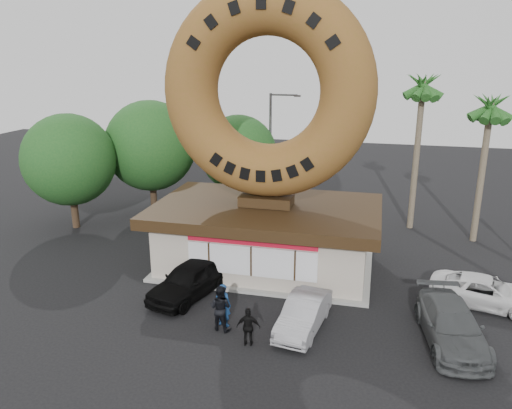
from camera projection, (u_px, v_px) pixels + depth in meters
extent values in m
plane|color=black|center=(233.00, 325.00, 20.23)|extent=(90.00, 90.00, 0.00)
cube|color=#B8AD9D|center=(266.00, 239.00, 25.36)|extent=(10.00, 6.00, 3.00)
cube|color=#999993|center=(266.00, 265.00, 25.78)|extent=(10.60, 6.60, 0.15)
cube|color=#3F3F3F|center=(266.00, 210.00, 24.91)|extent=(10.00, 6.00, 0.10)
cube|color=black|center=(266.00, 211.00, 24.93)|extent=(11.20, 7.20, 0.55)
cube|color=silver|center=(251.00, 261.00, 22.52)|extent=(6.00, 0.12, 1.40)
cube|color=red|center=(251.00, 241.00, 22.21)|extent=(6.00, 0.10, 0.45)
cube|color=black|center=(266.00, 200.00, 24.77)|extent=(2.60, 1.40, 0.50)
torus|color=brown|center=(267.00, 91.00, 23.22)|extent=(10.08, 2.57, 10.08)
cylinder|color=#473321|center=(153.00, 189.00, 34.00)|extent=(0.44, 0.44, 3.30)
sphere|color=#1A4B1C|center=(150.00, 146.00, 33.13)|extent=(6.00, 6.00, 6.00)
cylinder|color=#473321|center=(239.00, 190.00, 34.66)|extent=(0.44, 0.44, 2.86)
sphere|color=#1A4B1C|center=(238.00, 153.00, 33.90)|extent=(5.20, 5.20, 5.20)
cylinder|color=#473321|center=(74.00, 204.00, 31.12)|extent=(0.44, 0.44, 3.08)
sphere|color=#1A4B1C|center=(69.00, 160.00, 30.31)|extent=(5.60, 5.60, 5.60)
cylinder|color=#726651|center=(416.00, 157.00, 30.20)|extent=(0.36, 0.36, 9.00)
cylinder|color=#726651|center=(482.00, 174.00, 28.15)|extent=(0.36, 0.36, 8.00)
cylinder|color=#59595E|center=(270.00, 152.00, 34.38)|extent=(0.18, 0.18, 8.00)
cylinder|color=#59595E|center=(284.00, 95.00, 33.04)|extent=(1.80, 0.12, 0.12)
cube|color=#59595E|center=(297.00, 96.00, 32.85)|extent=(0.45, 0.20, 0.12)
imported|color=navy|center=(223.00, 305.00, 19.92)|extent=(0.75, 0.57, 1.83)
imported|color=black|center=(220.00, 308.00, 19.63)|extent=(1.03, 0.87, 1.88)
imported|color=black|center=(248.00, 327.00, 18.60)|extent=(0.94, 0.49, 1.53)
imported|color=black|center=(189.00, 280.00, 22.44)|extent=(3.10, 4.92, 1.56)
imported|color=#9C9CA1|center=(304.00, 314.00, 19.77)|extent=(1.93, 4.08, 1.29)
imported|color=#4C4F51|center=(452.00, 325.00, 18.81)|extent=(2.69, 5.22, 1.45)
imported|color=silver|center=(486.00, 292.00, 21.61)|extent=(4.96, 3.11, 1.28)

